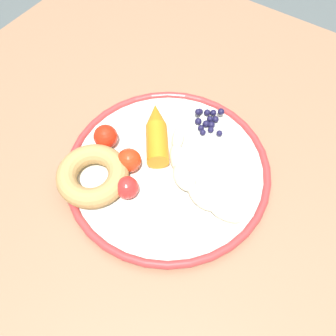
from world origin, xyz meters
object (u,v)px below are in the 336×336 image
at_px(donut, 93,175).
at_px(tomato_far, 129,160).
at_px(dining_table, 192,198).
at_px(tomato_near, 106,137).
at_px(banana, 191,176).
at_px(blueberry_pile, 208,120).
at_px(plate, 168,169).
at_px(carrot_orange, 157,132).
at_px(tomato_mid, 127,188).

xyz_separation_m(donut, tomato_far, (0.03, 0.05, 0.00)).
bearing_deg(dining_table, donut, -136.26).
distance_m(dining_table, tomato_near, 0.19).
bearing_deg(tomato_near, donut, -67.30).
bearing_deg(banana, blueberry_pile, 107.84).
bearing_deg(plate, banana, 0.54).
xyz_separation_m(carrot_orange, donut, (-0.03, -0.12, -0.00)).
height_order(banana, blueberry_pile, banana).
height_order(banana, carrot_orange, carrot_orange).
xyz_separation_m(banana, tomato_mid, (-0.07, -0.07, 0.00)).
height_order(carrot_orange, tomato_far, tomato_far).
bearing_deg(tomato_far, plate, 32.18).
bearing_deg(dining_table, banana, -75.62).
bearing_deg(donut, dining_table, 43.74).
relative_size(plate, tomato_mid, 9.39).
distance_m(banana, tomato_mid, 0.10).
bearing_deg(tomato_near, tomato_mid, -32.76).
relative_size(dining_table, tomato_near, 27.11).
xyz_separation_m(dining_table, tomato_mid, (-0.06, -0.10, 0.12)).
bearing_deg(plate, blueberry_pile, 87.10).
distance_m(dining_table, carrot_orange, 0.15).
distance_m(plate, tomato_near, 0.11).
height_order(dining_table, carrot_orange, carrot_orange).
distance_m(blueberry_pile, tomato_far, 0.15).
bearing_deg(tomato_mid, plate, 70.70).
height_order(tomato_near, tomato_far, tomato_near).
bearing_deg(donut, plate, 45.40).
distance_m(plate, donut, 0.12).
bearing_deg(blueberry_pile, carrot_orange, -124.98).
height_order(banana, tomato_far, tomato_far).
bearing_deg(tomato_far, tomato_mid, -56.40).
bearing_deg(donut, carrot_orange, 74.19).
relative_size(donut, tomato_far, 2.89).
bearing_deg(dining_table, tomato_near, -162.48).
bearing_deg(dining_table, plate, -140.51).
relative_size(banana, tomato_far, 4.62).
xyz_separation_m(carrot_orange, tomato_near, (-0.06, -0.05, 0.00)).
bearing_deg(dining_table, tomato_mid, -120.93).
bearing_deg(tomato_mid, dining_table, 59.07).
distance_m(blueberry_pile, tomato_mid, 0.18).
height_order(plate, tomato_near, tomato_near).
bearing_deg(banana, dining_table, 104.38).
xyz_separation_m(plate, carrot_orange, (-0.05, 0.04, 0.02)).
xyz_separation_m(blueberry_pile, tomato_far, (-0.06, -0.14, 0.01)).
bearing_deg(banana, carrot_orange, 157.58).
xyz_separation_m(dining_table, tomato_far, (-0.08, -0.06, 0.13)).
xyz_separation_m(donut, tomato_near, (-0.03, 0.06, 0.00)).
bearing_deg(tomato_far, dining_table, 35.32).
distance_m(banana, donut, 0.15).
xyz_separation_m(plate, blueberry_pile, (0.01, 0.11, 0.01)).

